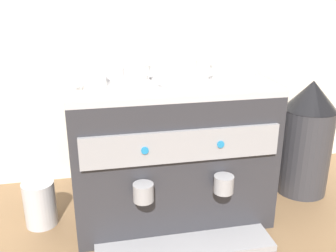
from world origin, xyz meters
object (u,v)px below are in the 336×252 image
ceramic_cup_1 (93,76)px  ceramic_cup_2 (136,68)px  ceramic_bowl_3 (106,72)px  milk_pitcher (40,203)px  ceramic_cup_0 (197,72)px  ceramic_cup_3 (183,74)px  ceramic_bowl_0 (195,67)px  coffee_grinder (306,138)px  ceramic_bowl_1 (166,71)px  ceramic_bowl_2 (234,78)px  espresso_machine (168,147)px

ceramic_cup_1 → ceramic_cup_2: (0.13, 0.08, 0.00)m
ceramic_cup_2 → ceramic_bowl_3: (-0.09, 0.06, -0.02)m
ceramic_cup_1 → milk_pitcher: (-0.19, 0.04, -0.41)m
ceramic_cup_0 → ceramic_cup_3: (-0.06, -0.07, 0.01)m
ceramic_bowl_0 → milk_pitcher: (-0.52, -0.12, -0.39)m
ceramic_cup_0 → coffee_grinder: size_ratio=0.27×
ceramic_bowl_1 → coffee_grinder: bearing=-2.6°
coffee_grinder → milk_pitcher: bearing=-178.0°
ceramic_bowl_2 → ceramic_cup_0: bearing=150.9°
ceramic_cup_1 → coffee_grinder: (0.73, 0.08, -0.27)m
ceramic_bowl_3 → ceramic_bowl_0: bearing=3.5°
ceramic_cup_1 → ceramic_cup_3: bearing=-12.4°
ceramic_cup_2 → ceramic_cup_3: ceramic_cup_3 is taller
coffee_grinder → ceramic_cup_1: bearing=-174.0°
ceramic_bowl_3 → milk_pitcher: 0.46m
ceramic_cup_3 → ceramic_bowl_1: bearing=95.7°
ceramic_bowl_1 → ceramic_bowl_0: bearing=29.9°
ceramic_cup_2 → espresso_machine: bearing=-10.8°
ceramic_cup_0 → ceramic_bowl_3: size_ratio=0.94×
ceramic_cup_0 → ceramic_bowl_3: (-0.26, 0.12, -0.02)m
ceramic_bowl_0 → milk_pitcher: 0.66m
ceramic_cup_3 → ceramic_bowl_1: ceramic_cup_3 is taller
ceramic_cup_0 → milk_pitcher: 0.63m
ceramic_cup_0 → ceramic_cup_1: ceramic_cup_1 is taller
ceramic_cup_0 → ceramic_bowl_0: ceramic_cup_0 is taller
ceramic_cup_0 → ceramic_bowl_1: ceramic_cup_0 is taller
ceramic_bowl_0 → milk_pitcher: bearing=-167.5°
ceramic_cup_0 → coffee_grinder: bearing=7.6°
coffee_grinder → ceramic_bowl_2: bearing=-161.4°
ceramic_bowl_1 → coffee_grinder: 0.56m
espresso_machine → ceramic_cup_1: bearing=-164.6°
ceramic_bowl_0 → ceramic_bowl_1: ceramic_bowl_1 is taller
ceramic_cup_2 → ceramic_bowl_3: 0.11m
ceramic_cup_2 → ceramic_bowl_2: bearing=-23.1°
ceramic_cup_1 → coffee_grinder: bearing=6.0°
ceramic_cup_0 → ceramic_bowl_2: 0.11m
ceramic_cup_2 → ceramic_cup_3: (0.11, -0.13, 0.00)m
espresso_machine → ceramic_bowl_2: 0.31m
espresso_machine → ceramic_cup_3: ceramic_cup_3 is taller
ceramic_bowl_0 → espresso_machine: bearing=-137.9°
ceramic_cup_1 → ceramic_bowl_2: (0.40, -0.03, -0.02)m
ceramic_bowl_1 → coffee_grinder: (0.50, -0.02, -0.25)m
espresso_machine → coffee_grinder: 0.50m
ceramic_cup_0 → ceramic_bowl_0: (0.03, 0.14, -0.01)m
ceramic_cup_2 → ceramic_bowl_2: 0.29m
ceramic_bowl_0 → milk_pitcher: ceramic_bowl_0 is taller
ceramic_bowl_0 → ceramic_bowl_2: (0.06, -0.20, 0.00)m
ceramic_cup_0 → ceramic_bowl_2: ceramic_cup_0 is taller
ceramic_cup_1 → ceramic_bowl_3: (0.04, 0.14, -0.02)m
ceramic_cup_3 → ceramic_bowl_0: ceramic_cup_3 is taller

